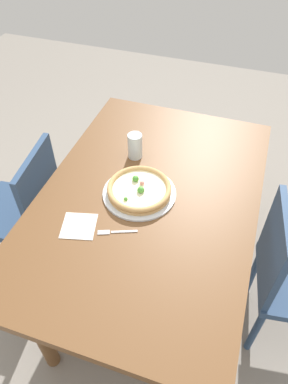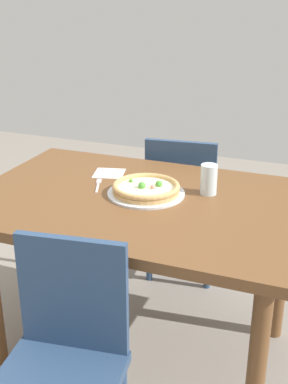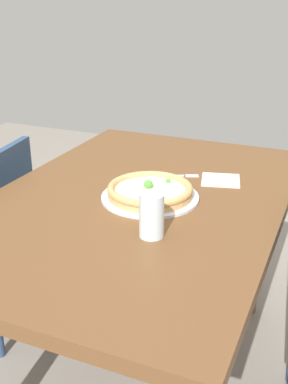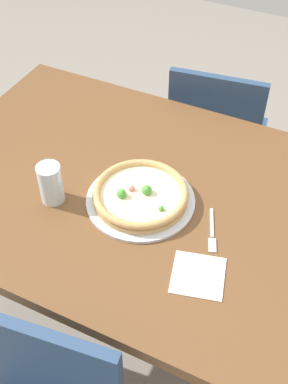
{
  "view_description": "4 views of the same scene",
  "coord_description": "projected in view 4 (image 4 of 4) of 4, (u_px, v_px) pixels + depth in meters",
  "views": [
    {
      "loc": [
        -1.07,
        -0.33,
        1.94
      ],
      "look_at": [
        -0.0,
        0.02,
        0.79
      ],
      "focal_mm": 33.44,
      "sensor_mm": 36.0,
      "label": 1
    },
    {
      "loc": [
        0.72,
        -1.84,
        1.61
      ],
      "look_at": [
        -0.0,
        0.02,
        0.79
      ],
      "focal_mm": 47.41,
      "sensor_mm": 36.0,
      "label": 2
    },
    {
      "loc": [
        1.38,
        0.61,
        1.43
      ],
      "look_at": [
        -0.0,
        0.02,
        0.79
      ],
      "focal_mm": 44.8,
      "sensor_mm": 36.0,
      "label": 3
    },
    {
      "loc": [
        -0.46,
        0.97,
        1.87
      ],
      "look_at": [
        -0.0,
        0.02,
        0.79
      ],
      "focal_mm": 45.94,
      "sensor_mm": 36.0,
      "label": 4
    }
  ],
  "objects": [
    {
      "name": "drinking_glass",
      "position": [
        51.0,
        183.0,
        1.46
      ],
      "size": [
        0.07,
        0.07,
        0.13
      ],
      "primitive_type": "cylinder",
      "color": "silver",
      "rests_on": "dining_table"
    },
    {
      "name": "napkin",
      "position": [
        198.0,
        275.0,
        1.31
      ],
      "size": [
        0.17,
        0.17,
        0.0
      ],
      "primitive_type": "cube",
      "rotation": [
        0.0,
        0.0,
        0.25
      ],
      "color": "white",
      "rests_on": "dining_table"
    },
    {
      "name": "dining_table",
      "position": [
        147.0,
        212.0,
        1.6
      ],
      "size": [
        1.46,
        0.97,
        0.77
      ],
      "color": "brown",
      "rests_on": "ground"
    },
    {
      "name": "plate",
      "position": [
        141.0,
        200.0,
        1.5
      ],
      "size": [
        0.33,
        0.33,
        0.01
      ],
      "primitive_type": "cylinder",
      "color": "silver",
      "rests_on": "dining_table"
    },
    {
      "name": "pizza",
      "position": [
        141.0,
        195.0,
        1.48
      ],
      "size": [
        0.29,
        0.29,
        0.05
      ],
      "color": "tan",
      "rests_on": "plate"
    },
    {
      "name": "chair_near",
      "position": [
        215.0,
        139.0,
        2.19
      ],
      "size": [
        0.45,
        0.45,
        0.86
      ],
      "rotation": [
        0.0,
        0.0,
        3.28
      ],
      "color": "navy",
      "rests_on": "ground"
    },
    {
      "name": "ground_plane",
      "position": [
        146.0,
        319.0,
        2.09
      ],
      "size": [
        6.0,
        6.0,
        0.0
      ],
      "primitive_type": "plane",
      "color": "gray"
    },
    {
      "name": "fork",
      "position": [
        212.0,
        234.0,
        1.41
      ],
      "size": [
        0.07,
        0.16,
        0.0
      ],
      "rotation": [
        0.0,
        0.0,
        1.94
      ],
      "color": "silver",
      "rests_on": "dining_table"
    }
  ]
}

